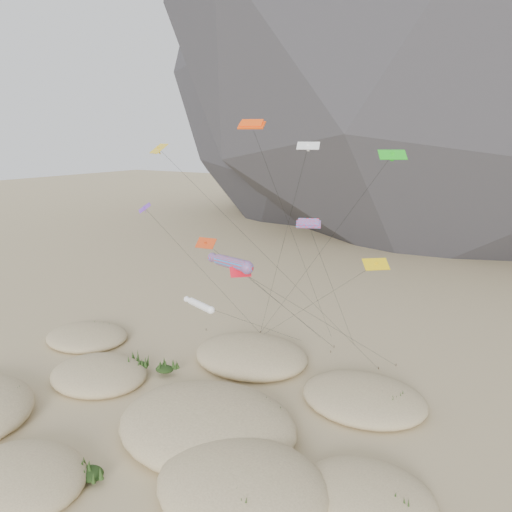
% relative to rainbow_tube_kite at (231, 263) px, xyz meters
% --- Properties ---
extents(ground, '(500.00, 500.00, 0.00)m').
position_rel_rainbow_tube_kite_xyz_m(ground, '(-0.86, -8.67, -13.47)').
color(ground, '#CCB789').
rests_on(ground, ground).
extents(dunes, '(49.49, 36.29, 3.69)m').
position_rel_rainbow_tube_kite_xyz_m(dunes, '(-3.33, -6.52, -12.76)').
color(dunes, '#CCB789').
rests_on(dunes, ground).
extents(dune_grass, '(44.20, 28.41, 1.58)m').
position_rel_rainbow_tube_kite_xyz_m(dune_grass, '(-1.97, -5.30, -12.63)').
color(dune_grass, black).
rests_on(dune_grass, ground).
extents(kite_stakes, '(24.29, 3.75, 0.30)m').
position_rel_rainbow_tube_kite_xyz_m(kite_stakes, '(0.72, 13.91, -13.32)').
color(kite_stakes, '#3F2D1E').
rests_on(kite_stakes, ground).
extents(rainbow_tube_kite, '(7.27, 20.04, 14.37)m').
position_rel_rainbow_tube_kite_xyz_m(rainbow_tube_kite, '(0.00, 0.00, 0.00)').
color(rainbow_tube_kite, red).
rests_on(rainbow_tube_kite, ground).
extents(white_tube_kite, '(5.80, 17.81, 9.59)m').
position_rel_rainbow_tube_kite_xyz_m(white_tube_kite, '(-3.19, -0.72, -4.46)').
color(white_tube_kite, white).
rests_on(white_tube_kite, ground).
extents(orange_parafoil, '(5.29, 13.62, 26.41)m').
position_rel_rainbow_tube_kite_xyz_m(orange_parafoil, '(-1.45, 6.20, 12.13)').
color(orange_parafoil, '#F6470C').
rests_on(orange_parafoil, ground).
extents(multi_parafoil, '(2.46, 13.88, 17.32)m').
position_rel_rainbow_tube_kite_xyz_m(multi_parafoil, '(5.37, 5.18, 3.21)').
color(multi_parafoil, '#FF1A3C').
rests_on(multi_parafoil, ground).
extents(delta_kites, '(27.08, 17.84, 24.22)m').
position_rel_rainbow_tube_kite_xyz_m(delta_kites, '(-0.31, 4.00, 4.91)').
color(delta_kites, white).
rests_on(delta_kites, ground).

